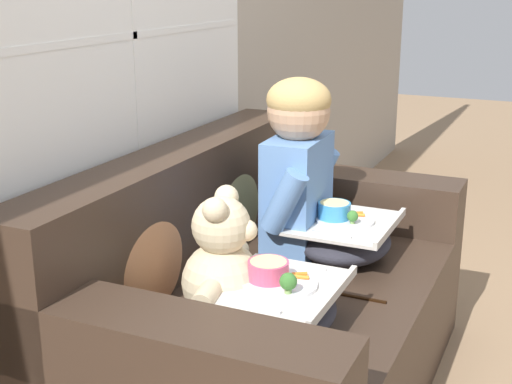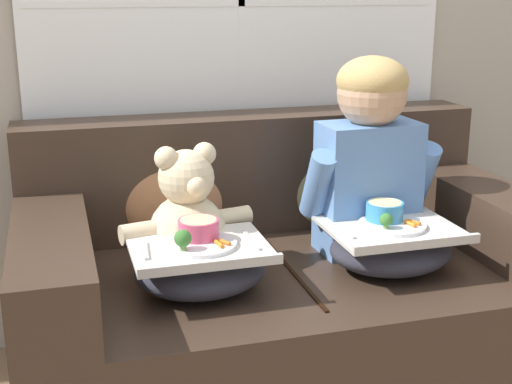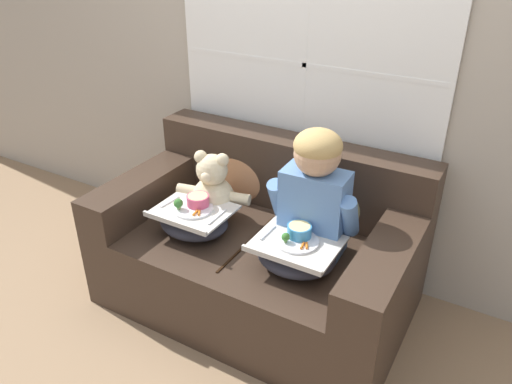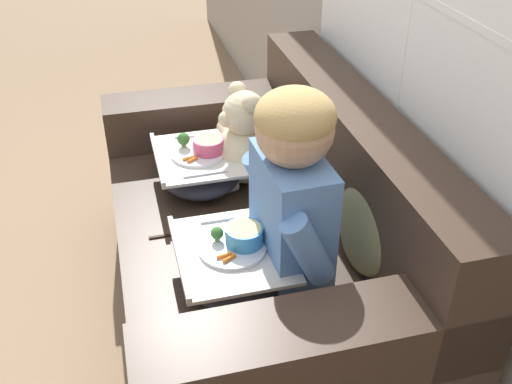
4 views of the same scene
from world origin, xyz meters
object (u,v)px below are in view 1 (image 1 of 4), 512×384
object	(u,v)px
child_figure	(298,158)
lap_tray_child	(344,238)
couch	(259,314)
lap_tray_teddy	(280,306)
throw_pillow_behind_teddy	(145,249)
throw_pillow_behind_child	(233,196)
teddy_bear	(224,266)

from	to	relation	value
child_figure	lap_tray_child	bearing A→B (deg)	-90.18
couch	lap_tray_teddy	distance (m)	0.43
throw_pillow_behind_teddy	lap_tray_child	bearing A→B (deg)	-36.55
throw_pillow_behind_child	lap_tray_child	xyz separation A→B (m)	(-0.00, -0.46, -0.10)
couch	lap_tray_teddy	world-z (taller)	couch
lap_tray_teddy	throw_pillow_behind_child	bearing A→B (deg)	36.53
throw_pillow_behind_teddy	lap_tray_teddy	xyz separation A→B (m)	(-0.00, -0.46, -0.10)
couch	teddy_bear	world-z (taller)	couch
couch	lap_tray_child	xyz separation A→B (m)	(0.31, -0.21, 0.21)
lap_tray_teddy	lap_tray_child	bearing A→B (deg)	0.01
child_figure	lap_tray_child	world-z (taller)	child_figure
throw_pillow_behind_child	lap_tray_child	size ratio (longest dim) A/B	0.97
child_figure	couch	bearing A→B (deg)	176.48
teddy_bear	throw_pillow_behind_teddy	bearing A→B (deg)	90.24
throw_pillow_behind_teddy	teddy_bear	size ratio (longest dim) A/B	0.91
child_figure	lap_tray_child	size ratio (longest dim) A/B	1.61
child_figure	lap_tray_teddy	bearing A→B (deg)	-163.13
teddy_bear	lap_tray_teddy	bearing A→B (deg)	-90.39
teddy_bear	couch	bearing A→B (deg)	4.33
lap_tray_teddy	throw_pillow_behind_teddy	bearing A→B (deg)	89.99
child_figure	throw_pillow_behind_child	bearing A→B (deg)	90.01
lap_tray_child	teddy_bear	bearing A→B (deg)	163.46
throw_pillow_behind_child	teddy_bear	world-z (taller)	teddy_bear
teddy_bear	lap_tray_child	distance (m)	0.65
throw_pillow_behind_child	child_figure	xyz separation A→B (m)	(0.00, -0.27, 0.18)
couch	throw_pillow_behind_teddy	world-z (taller)	couch
lap_tray_teddy	child_figure	bearing A→B (deg)	16.87
throw_pillow_behind_teddy	lap_tray_child	distance (m)	0.77
child_figure	teddy_bear	xyz separation A→B (m)	(-0.62, -0.00, -0.19)
couch	lap_tray_teddy	xyz separation A→B (m)	(-0.31, -0.21, 0.21)
throw_pillow_behind_teddy	lap_tray_child	xyz separation A→B (m)	(0.62, -0.46, -0.10)
throw_pillow_behind_teddy	teddy_bear	xyz separation A→B (m)	(0.00, -0.27, -0.01)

